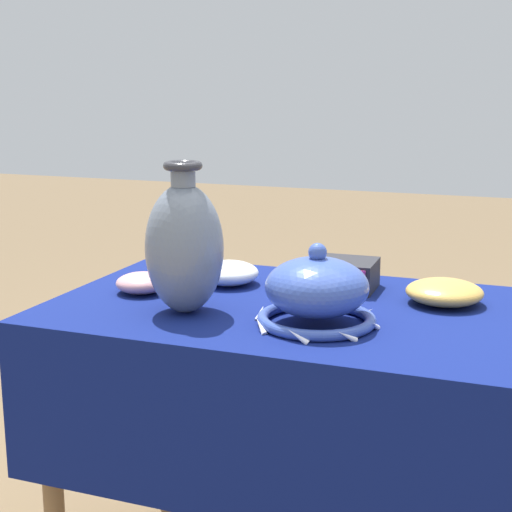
{
  "coord_description": "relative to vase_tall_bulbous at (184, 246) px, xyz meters",
  "views": [
    {
      "loc": [
        0.49,
        -1.53,
        1.17
      ],
      "look_at": [
        -0.05,
        -0.08,
        0.83
      ],
      "focal_mm": 55.0,
      "sensor_mm": 36.0,
      "label": 1
    }
  ],
  "objects": [
    {
      "name": "display_table",
      "position": [
        0.19,
        0.11,
        -0.23
      ],
      "size": [
        1.01,
        0.65,
        0.71
      ],
      "color": "olive",
      "rests_on": "ground_plane"
    },
    {
      "name": "vase_tall_bulbous",
      "position": [
        0.0,
        0.0,
        0.0
      ],
      "size": [
        0.16,
        0.16,
        0.31
      ],
      "color": "slate",
      "rests_on": "display_table"
    },
    {
      "name": "bowl_shallow_rose",
      "position": [
        -0.16,
        0.1,
        -0.11
      ],
      "size": [
        0.12,
        0.12,
        0.05
      ],
      "primitive_type": "ellipsoid",
      "color": "#D19399",
      "rests_on": "display_table"
    },
    {
      "name": "bowl_shallow_ochre",
      "position": [
        0.49,
        0.25,
        -0.11
      ],
      "size": [
        0.16,
        0.16,
        0.05
      ],
      "primitive_type": "ellipsoid",
      "color": "gold",
      "rests_on": "display_table"
    },
    {
      "name": "cup_wide_ivory",
      "position": [
        -0.16,
        0.29,
        -0.09
      ],
      "size": [
        0.11,
        0.11,
        0.08
      ],
      "color": "white",
      "rests_on": "display_table"
    },
    {
      "name": "bowl_shallow_porcelain",
      "position": [
        -0.0,
        0.24,
        -0.11
      ],
      "size": [
        0.14,
        0.14,
        0.05
      ],
      "primitive_type": "ellipsoid",
      "color": "white",
      "rests_on": "display_table"
    },
    {
      "name": "mosaic_tile_box",
      "position": [
        0.25,
        0.29,
        -0.1
      ],
      "size": [
        0.16,
        0.13,
        0.07
      ],
      "rotation": [
        0.0,
        0.0,
        0.02
      ],
      "color": "#232328",
      "rests_on": "display_table"
    },
    {
      "name": "vase_dome_bell",
      "position": [
        0.28,
        0.01,
        -0.07
      ],
      "size": [
        0.24,
        0.24,
        0.17
      ],
      "color": "#3851A8",
      "rests_on": "display_table"
    }
  ]
}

